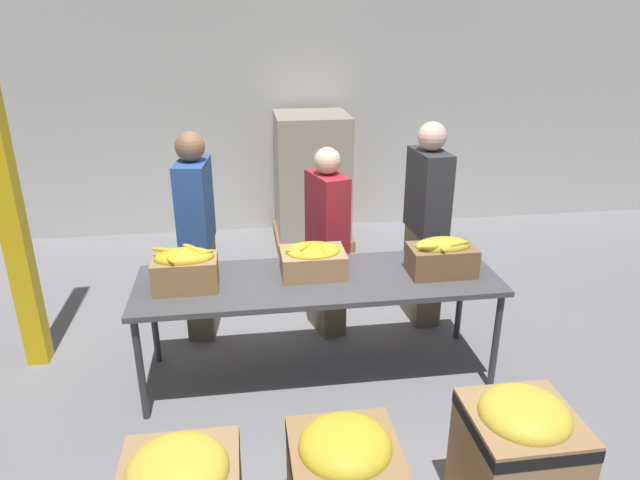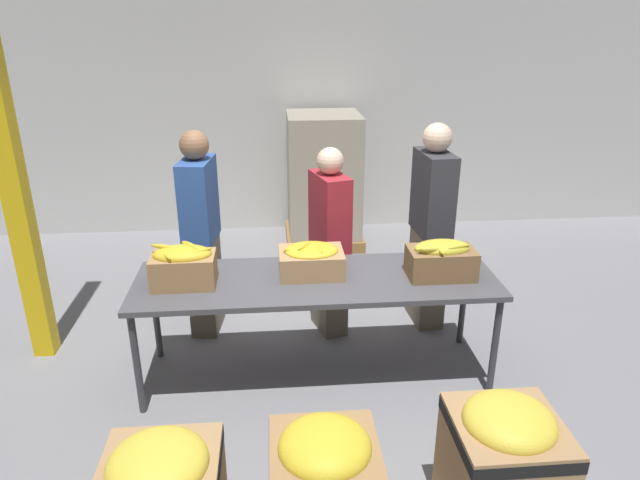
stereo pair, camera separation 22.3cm
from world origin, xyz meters
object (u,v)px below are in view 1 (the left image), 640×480
(sorting_table, at_px, (318,285))
(volunteer_2, at_px, (198,238))
(donation_bin_2, at_px, (517,458))
(pallet_stack_0, at_px, (312,181))
(volunteer_0, at_px, (426,226))
(banana_box_0, at_px, (185,268))
(banana_box_1, at_px, (313,259))
(banana_box_2, at_px, (442,256))
(volunteer_1, at_px, (327,243))

(sorting_table, height_order, volunteer_2, volunteer_2)
(donation_bin_2, relative_size, pallet_stack_0, 0.52)
(volunteer_0, bearing_deg, volunteer_2, -95.05)
(banana_box_0, relative_size, pallet_stack_0, 0.29)
(banana_box_0, relative_size, banana_box_1, 0.97)
(volunteer_0, bearing_deg, sorting_table, -58.32)
(sorting_table, distance_m, banana_box_2, 0.92)
(volunteer_0, bearing_deg, banana_box_0, -72.50)
(banana_box_1, relative_size, pallet_stack_0, 0.30)
(volunteer_1, bearing_deg, pallet_stack_0, 159.88)
(donation_bin_2, distance_m, pallet_stack_0, 4.32)
(donation_bin_2, bearing_deg, volunteer_1, 107.14)
(banana_box_0, relative_size, banana_box_2, 0.94)
(volunteer_2, distance_m, pallet_stack_0, 2.32)
(donation_bin_2, bearing_deg, pallet_stack_0, 97.11)
(volunteer_1, distance_m, donation_bin_2, 2.32)
(banana_box_1, bearing_deg, banana_box_2, -7.52)
(banana_box_1, height_order, volunteer_0, volunteer_0)
(banana_box_1, relative_size, volunteer_0, 0.26)
(volunteer_0, bearing_deg, volunteer_1, -89.22)
(banana_box_2, distance_m, volunteer_2, 1.98)
(banana_box_0, height_order, donation_bin_2, banana_box_0)
(volunteer_0, xyz_separation_m, pallet_stack_0, (-0.73, 2.01, -0.13))
(donation_bin_2, height_order, pallet_stack_0, pallet_stack_0)
(banana_box_2, distance_m, donation_bin_2, 1.56)
(volunteer_0, distance_m, volunteer_1, 0.88)
(sorting_table, relative_size, volunteer_0, 1.46)
(volunteer_1, bearing_deg, volunteer_2, -111.99)
(volunteer_2, bearing_deg, donation_bin_2, 43.62)
(volunteer_1, relative_size, volunteer_2, 0.92)
(volunteer_2, bearing_deg, volunteer_1, 90.70)
(volunteer_2, bearing_deg, pallet_stack_0, 155.07)
(banana_box_0, relative_size, donation_bin_2, 0.56)
(sorting_table, relative_size, pallet_stack_0, 1.70)
(sorting_table, height_order, donation_bin_2, sorting_table)
(banana_box_1, bearing_deg, volunteer_2, 140.86)
(banana_box_1, height_order, volunteer_2, volunteer_2)
(sorting_table, distance_m, volunteer_2, 1.20)
(banana_box_0, distance_m, pallet_stack_0, 3.06)
(volunteer_0, relative_size, donation_bin_2, 2.21)
(volunteer_0, height_order, pallet_stack_0, volunteer_0)
(banana_box_2, height_order, volunteer_2, volunteer_2)
(volunteer_2, distance_m, donation_bin_2, 2.91)
(volunteer_1, distance_m, volunteer_2, 1.07)
(sorting_table, height_order, banana_box_0, banana_box_0)
(volunteer_1, height_order, volunteer_2, volunteer_2)
(banana_box_0, xyz_separation_m, donation_bin_2, (1.77, -1.48, -0.54))
(volunteer_1, bearing_deg, sorting_table, -30.11)
(pallet_stack_0, bearing_deg, volunteer_0, -69.95)
(banana_box_0, height_order, volunteer_2, volunteer_2)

